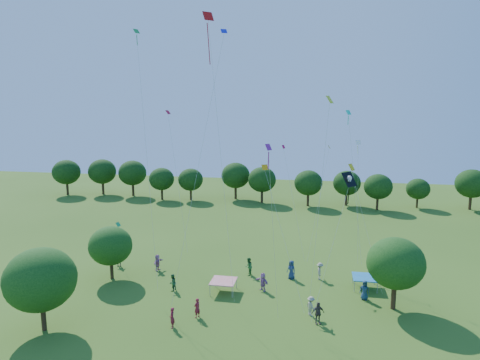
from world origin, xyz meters
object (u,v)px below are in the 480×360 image
(near_tree_east, at_px, (396,263))
(tent_blue, at_px, (365,277))
(tent_red_stripe, at_px, (223,281))
(near_tree_north, at_px, (110,246))
(pirate_kite, at_px, (349,181))
(red_high_kite, at_px, (212,67))
(near_tree_west, at_px, (40,279))

(near_tree_east, relative_size, tent_blue, 2.75)
(tent_red_stripe, bearing_deg, near_tree_north, 174.65)
(near_tree_east, bearing_deg, tent_blue, 116.64)
(pirate_kite, distance_m, red_high_kite, 13.35)
(near_tree_west, xyz_separation_m, tent_blue, (24.32, 12.14, -2.95))
(near_tree_north, bearing_deg, tent_red_stripe, -5.35)
(near_tree_north, bearing_deg, tent_blue, 5.15)
(near_tree_north, distance_m, tent_red_stripe, 11.63)
(tent_red_stripe, bearing_deg, near_tree_east, -2.29)
(near_tree_west, relative_size, near_tree_east, 1.05)
(near_tree_east, bearing_deg, red_high_kite, -169.33)
(near_tree_north, xyz_separation_m, near_tree_east, (25.85, -1.64, 0.62))
(near_tree_west, relative_size, near_tree_north, 1.22)
(near_tree_west, xyz_separation_m, near_tree_north, (0.38, 9.98, -0.66))
(tent_red_stripe, xyz_separation_m, pirate_kite, (10.35, -2.96, 9.95))
(near_tree_north, relative_size, red_high_kite, 0.23)
(near_tree_east, xyz_separation_m, red_high_kite, (-14.48, -2.73, 15.50))
(near_tree_west, xyz_separation_m, near_tree_east, (26.23, 8.34, -0.04))
(pirate_kite, bearing_deg, near_tree_east, 29.79)
(tent_blue, relative_size, pirate_kite, 0.21)
(near_tree_west, bearing_deg, near_tree_east, 17.63)
(pirate_kite, bearing_deg, tent_blue, 70.03)
(tent_blue, bearing_deg, near_tree_north, -174.85)
(near_tree_east, distance_m, tent_blue, 5.15)
(tent_red_stripe, height_order, tent_blue, same)
(near_tree_west, distance_m, tent_red_stripe, 15.03)
(pirate_kite, bearing_deg, near_tree_north, 169.50)
(near_tree_west, bearing_deg, tent_blue, 26.52)
(near_tree_north, bearing_deg, red_high_kite, -21.03)
(near_tree_north, height_order, red_high_kite, red_high_kite)
(near_tree_east, bearing_deg, pirate_kite, -150.21)
(tent_blue, bearing_deg, pirate_kite, -109.97)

